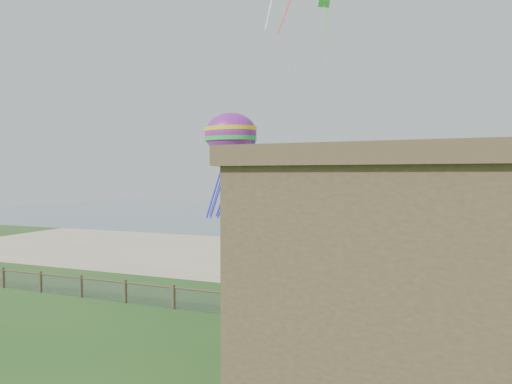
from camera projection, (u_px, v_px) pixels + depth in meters
ground at (157, 362)px, 16.68m from camera, size 160.00×160.00×0.00m
sand_beach at (310, 259)px, 37.14m from camera, size 72.00×20.00×0.02m
ocean at (376, 216)px, 78.07m from camera, size 160.00×68.00×0.02m
chainlink_fence at (227, 304)px, 22.24m from camera, size 36.20×0.20×1.25m
picnic_table at (369, 333)px, 18.78m from camera, size 1.72×1.36×0.68m
octopus_kite at (230, 163)px, 29.33m from camera, size 4.21×3.64×7.28m
kite_white at (266, 3)px, 34.23m from camera, size 2.06×2.17×2.95m
kite_red at (283, 2)px, 30.03m from camera, size 2.11×2.22×2.99m
kite_green at (324, 11)px, 34.39m from camera, size 1.87×2.09×2.77m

